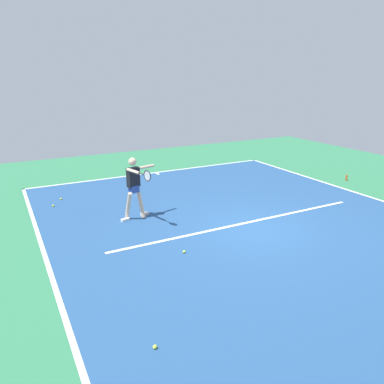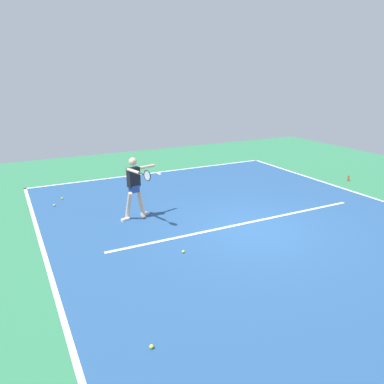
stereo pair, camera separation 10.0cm
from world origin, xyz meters
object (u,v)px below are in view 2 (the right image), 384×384
tennis_player (135,184)px  tennis_ball_near_service_line (54,205)px  tennis_ball_by_baseline (62,198)px  tennis_ball_near_player (183,252)px  water_bottle (348,178)px  tennis_ball_centre_court (152,347)px

tennis_player → tennis_ball_near_service_line: tennis_player is taller
tennis_ball_by_baseline → tennis_ball_near_service_line: (0.33, 0.59, 0.00)m
tennis_player → tennis_ball_near_service_line: 3.02m
tennis_ball_near_player → water_bottle: water_bottle is taller
tennis_ball_by_baseline → tennis_ball_near_service_line: bearing=61.3°
tennis_player → water_bottle: size_ratio=8.03×
tennis_ball_near_player → water_bottle: bearing=-162.8°
tennis_ball_by_baseline → tennis_ball_near_service_line: 0.68m
tennis_ball_near_service_line → tennis_ball_by_baseline: bearing=-118.7°
tennis_ball_near_service_line → tennis_ball_centre_court: (-0.39, 7.27, 0.00)m
tennis_ball_by_baseline → tennis_player: bearing=120.9°
tennis_ball_by_baseline → water_bottle: water_bottle is taller
tennis_ball_by_baseline → tennis_ball_centre_court: same height
tennis_player → tennis_ball_centre_court: bearing=58.2°
tennis_player → water_bottle: bearing=164.8°
tennis_ball_by_baseline → tennis_ball_centre_court: (-0.06, 7.87, 0.00)m
tennis_player → tennis_ball_near_player: size_ratio=26.78×
water_bottle → tennis_ball_by_baseline: bearing=-15.0°
tennis_ball_by_baseline → tennis_ball_near_player: 5.60m
tennis_ball_near_player → water_bottle: (-8.30, -2.57, 0.08)m
tennis_ball_by_baseline → tennis_ball_centre_court: size_ratio=1.00×
tennis_ball_by_baseline → tennis_ball_near_player: same height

